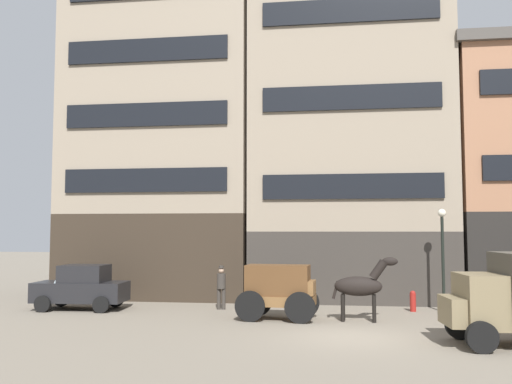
# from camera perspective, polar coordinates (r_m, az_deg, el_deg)

# --- Properties ---
(ground_plane) EXTENTS (120.00, 120.00, 0.00)m
(ground_plane) POSITION_cam_1_polar(r_m,az_deg,el_deg) (17.33, 10.20, -14.82)
(ground_plane) COLOR slate
(building_far_left) EXTENTS (9.71, 5.54, 16.82)m
(building_far_left) POSITION_cam_1_polar(r_m,az_deg,el_deg) (28.25, -9.86, 6.60)
(building_far_left) COLOR #33281E
(building_far_left) RESTS_ON ground_plane
(building_center_left) EXTENTS (9.84, 5.54, 15.58)m
(building_center_left) POSITION_cam_1_polar(r_m,az_deg,el_deg) (26.89, 9.76, 5.80)
(building_center_left) COLOR #38332D
(building_center_left) RESTS_ON ground_plane
(cargo_wagon) EXTENTS (3.00, 1.71, 1.98)m
(cargo_wagon) POSITION_cam_1_polar(r_m,az_deg,el_deg) (20.09, 2.47, -10.08)
(cargo_wagon) COLOR brown
(cargo_wagon) RESTS_ON ground_plane
(draft_horse) EXTENTS (2.35, 0.72, 2.30)m
(draft_horse) POSITION_cam_1_polar(r_m,az_deg,el_deg) (20.02, 11.03, -9.68)
(draft_horse) COLOR black
(draft_horse) RESTS_ON ground_plane
(sedan_dark) EXTENTS (3.77, 1.99, 1.83)m
(sedan_dark) POSITION_cam_1_polar(r_m,az_deg,el_deg) (23.71, -17.94, -9.54)
(sedan_dark) COLOR black
(sedan_dark) RESTS_ON ground_plane
(pedestrian_officer) EXTENTS (0.46, 0.46, 1.79)m
(pedestrian_officer) POSITION_cam_1_polar(r_m,az_deg,el_deg) (22.67, -3.69, -9.81)
(pedestrian_officer) COLOR #38332D
(pedestrian_officer) RESTS_ON ground_plane
(streetlamp_curbside) EXTENTS (0.32, 0.32, 4.12)m
(streetlamp_curbside) POSITION_cam_1_polar(r_m,az_deg,el_deg) (23.07, 19.10, -5.29)
(streetlamp_curbside) COLOR black
(streetlamp_curbside) RESTS_ON ground_plane
(fire_hydrant_curbside) EXTENTS (0.24, 0.24, 0.83)m
(fire_hydrant_curbside) POSITION_cam_1_polar(r_m,az_deg,el_deg) (23.00, 16.24, -10.97)
(fire_hydrant_curbside) COLOR maroon
(fire_hydrant_curbside) RESTS_ON ground_plane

